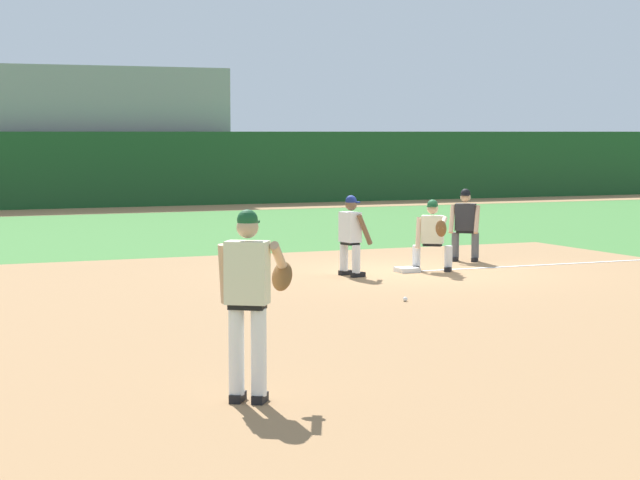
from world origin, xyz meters
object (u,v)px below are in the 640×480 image
(pitcher, at_px, (250,293))
(umpire, at_px, (465,222))
(baserunner, at_px, (351,232))
(first_baseman, at_px, (433,232))
(first_base_bag, at_px, (407,270))
(baseball, at_px, (405,299))

(pitcher, xyz_separation_m, umpire, (8.52, 10.52, -0.27))
(baserunner, bearing_deg, umpire, 23.95)
(first_baseman, distance_m, baserunner, 1.73)
(pitcher, distance_m, first_baseman, 11.59)
(pitcher, distance_m, baserunner, 10.56)
(first_base_bag, height_order, baserunner, baserunner)
(pitcher, bearing_deg, first_baseman, 52.50)
(first_base_bag, relative_size, baseball, 5.14)
(first_base_bag, bearing_deg, first_baseman, -10.17)
(baseball, xyz_separation_m, pitcher, (-4.67, -5.73, 1.02))
(baserunner, relative_size, umpire, 1.00)
(pitcher, distance_m, umpire, 13.55)
(umpire, bearing_deg, first_base_bag, -147.60)
(baseball, height_order, first_baseman, first_baseman)
(first_base_bag, distance_m, pitcher, 11.41)
(baseball, distance_m, first_baseman, 4.26)
(first_base_bag, xyz_separation_m, baserunner, (-1.23, -0.17, 0.75))
(first_baseman, height_order, baserunner, baserunner)
(first_baseman, height_order, umpire, umpire)
(baserunner, bearing_deg, pitcher, -120.35)
(baseball, relative_size, umpire, 0.05)
(first_base_bag, xyz_separation_m, pitcher, (-6.56, -9.28, 1.01))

